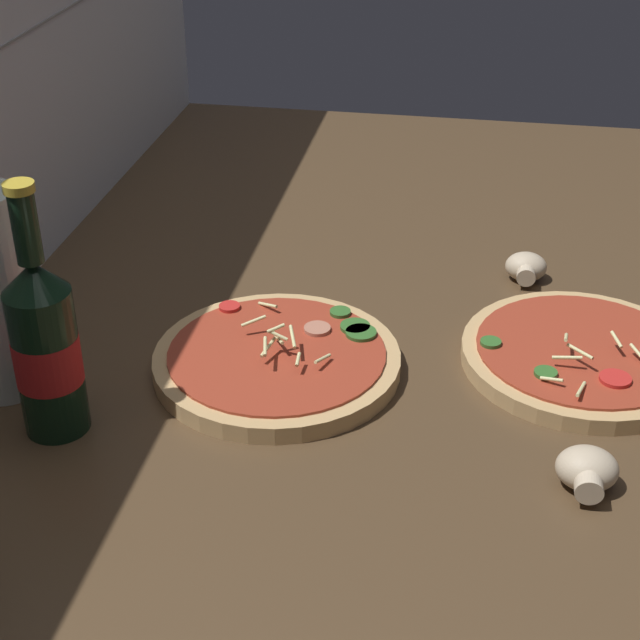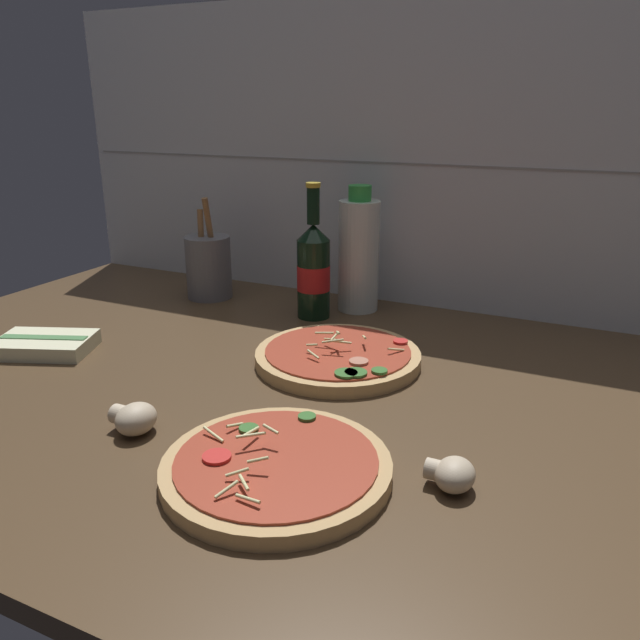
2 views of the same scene
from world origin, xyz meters
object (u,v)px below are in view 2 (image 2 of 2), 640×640
(oil_bottle, at_px, (359,254))
(utensil_crock, at_px, (209,266))
(pizza_near, at_px, (276,467))
(pizza_far, at_px, (338,357))
(mushroom_left, at_px, (134,418))
(dish_towel, at_px, (45,345))
(mushroom_right, at_px, (452,474))
(beer_bottle, at_px, (313,270))

(oil_bottle, relative_size, utensil_crock, 1.15)
(pizza_near, distance_m, utensil_crock, 0.69)
(pizza_near, xyz_separation_m, pizza_far, (-0.06, 0.31, 0.00))
(mushroom_left, height_order, utensil_crock, utensil_crock)
(pizza_far, height_order, dish_towel, pizza_far)
(mushroom_right, bearing_deg, dish_towel, 172.35)
(mushroom_left, distance_m, dish_towel, 0.34)
(mushroom_left, relative_size, dish_towel, 0.33)
(beer_bottle, distance_m, utensil_crock, 0.25)
(pizza_near, distance_m, mushroom_left, 0.20)
(pizza_near, relative_size, utensil_crock, 1.21)
(oil_bottle, xyz_separation_m, dish_towel, (-0.37, -0.43, -0.10))
(pizza_near, relative_size, mushroom_right, 4.82)
(dish_towel, bearing_deg, utensil_crock, 79.75)
(pizza_far, relative_size, oil_bottle, 1.07)
(oil_bottle, distance_m, mushroom_left, 0.58)
(mushroom_left, xyz_separation_m, dish_towel, (-0.31, 0.14, -0.01))
(beer_bottle, height_order, utensil_crock, beer_bottle)
(pizza_far, xyz_separation_m, beer_bottle, (-0.13, 0.19, 0.08))
(mushroom_right, bearing_deg, oil_bottle, 121.52)
(pizza_near, height_order, beer_bottle, beer_bottle)
(beer_bottle, height_order, mushroom_left, beer_bottle)
(oil_bottle, height_order, dish_towel, oil_bottle)
(oil_bottle, relative_size, mushroom_left, 4.18)
(mushroom_left, xyz_separation_m, utensil_crock, (-0.25, 0.51, 0.05))
(mushroom_left, height_order, mushroom_right, mushroom_left)
(utensil_crock, bearing_deg, beer_bottle, -4.87)
(mushroom_right, height_order, utensil_crock, utensil_crock)
(oil_bottle, height_order, mushroom_right, oil_bottle)
(beer_bottle, bearing_deg, mushroom_right, -49.48)
(beer_bottle, xyz_separation_m, dish_towel, (-0.32, -0.35, -0.08))
(beer_bottle, relative_size, utensil_crock, 1.20)
(pizza_near, relative_size, oil_bottle, 1.05)
(mushroom_left, relative_size, utensil_crock, 0.28)
(pizza_far, height_order, mushroom_left, pizza_far)
(oil_bottle, relative_size, mushroom_right, 4.60)
(mushroom_right, bearing_deg, beer_bottle, 130.52)
(mushroom_right, relative_size, utensil_crock, 0.25)
(pizza_far, xyz_separation_m, mushroom_left, (-0.14, -0.30, 0.01))
(oil_bottle, bearing_deg, pizza_far, -74.14)
(oil_bottle, height_order, utensil_crock, oil_bottle)
(mushroom_right, bearing_deg, pizza_far, 133.70)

